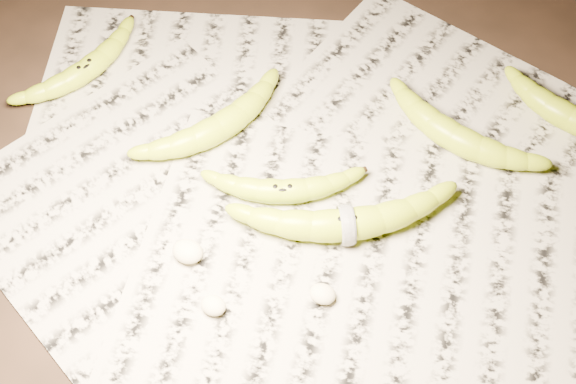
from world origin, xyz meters
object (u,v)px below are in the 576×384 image
at_px(banana_left_b, 218,126).
at_px(banana_center, 283,190).
at_px(banana_left_a, 85,69).
at_px(banana_upper_b, 571,116).
at_px(banana_taped, 346,223).
at_px(banana_upper_a, 455,135).

height_order(banana_left_b, banana_center, banana_left_b).
relative_size(banana_left_a, banana_center, 1.06).
height_order(banana_left_b, banana_upper_b, banana_left_b).
bearing_deg(banana_center, banana_upper_b, 15.60).
bearing_deg(banana_center, banana_left_b, 129.96).
relative_size(banana_taped, banana_upper_b, 1.35).
xyz_separation_m(banana_left_b, banana_upper_a, (0.28, 0.11, 0.00)).
distance_m(banana_left_b, banana_upper_b, 0.46).
bearing_deg(banana_upper_a, banana_taped, -101.04).
bearing_deg(banana_center, banana_left_a, 142.97).
bearing_deg(banana_upper_b, banana_center, -128.74).
xyz_separation_m(banana_taped, banana_upper_b, (0.21, 0.27, -0.00)).
bearing_deg(banana_center, banana_taped, -34.57).
distance_m(banana_left_a, banana_upper_a, 0.50).
height_order(banana_center, banana_upper_a, banana_upper_a).
xyz_separation_m(banana_left_b, banana_center, (0.11, -0.05, -0.00)).
height_order(banana_upper_a, banana_upper_b, banana_upper_a).
distance_m(banana_left_a, banana_left_b, 0.21).
xyz_separation_m(banana_taped, banana_upper_a, (0.08, 0.18, -0.00)).
distance_m(banana_left_a, banana_center, 0.33).
xyz_separation_m(banana_left_a, banana_upper_b, (0.62, 0.18, 0.00)).
relative_size(banana_left_b, banana_taped, 0.80).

